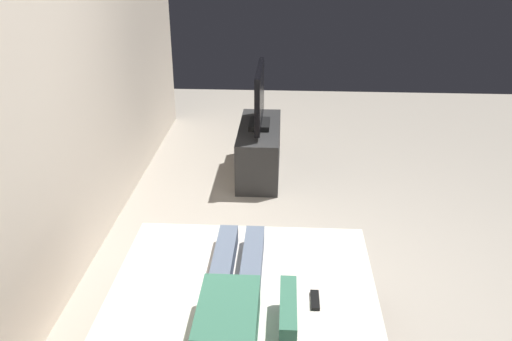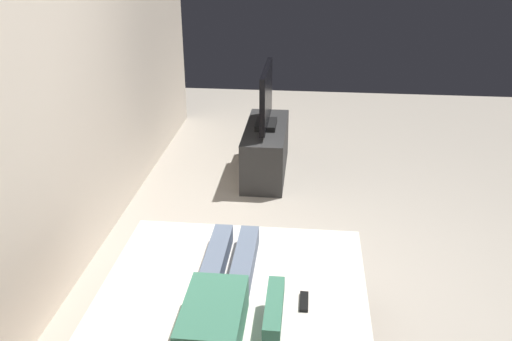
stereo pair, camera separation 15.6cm
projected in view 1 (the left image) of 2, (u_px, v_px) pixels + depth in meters
ground_plane at (307, 295)px, 3.68m from camera, size 10.00×10.00×0.00m
back_wall at (62, 76)px, 3.55m from camera, size 6.40×0.10×2.80m
person at (234, 305)px, 2.63m from camera, size 1.26×0.46×0.18m
remote at (315, 300)px, 2.77m from camera, size 0.15×0.04×0.02m
tv_stand at (259, 150)px, 5.41m from camera, size 1.10×0.40×0.50m
tv at (260, 99)px, 5.18m from camera, size 0.88×0.20×0.59m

